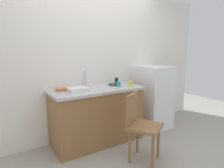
% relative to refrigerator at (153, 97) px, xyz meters
% --- Properties ---
extents(ground_plane, '(8.00, 8.00, 0.00)m').
position_rel_refrigerator_xyz_m(ground_plane, '(-1.07, -0.64, -0.57)').
color(ground_plane, '#9E998E').
extents(back_wall, '(4.80, 0.10, 2.42)m').
position_rel_refrigerator_xyz_m(back_wall, '(-1.07, 0.36, 0.63)').
color(back_wall, white).
rests_on(back_wall, ground_plane).
extents(cabinet_base, '(1.38, 0.60, 0.83)m').
position_rel_refrigerator_xyz_m(cabinet_base, '(-1.19, 0.01, -0.16)').
color(cabinet_base, olive).
rests_on(cabinet_base, ground_plane).
extents(countertop, '(1.42, 0.64, 0.04)m').
position_rel_refrigerator_xyz_m(countertop, '(-1.19, 0.01, 0.27)').
color(countertop, '#B7B7BC').
rests_on(countertop, cabinet_base).
extents(faucet, '(0.02, 0.02, 0.26)m').
position_rel_refrigerator_xyz_m(faucet, '(-1.26, 0.26, 0.42)').
color(faucet, '#B7B7BC').
rests_on(faucet, countertop).
extents(refrigerator, '(0.53, 0.61, 1.15)m').
position_rel_refrigerator_xyz_m(refrigerator, '(0.00, 0.00, 0.00)').
color(refrigerator, white).
rests_on(refrigerator, ground_plane).
extents(chair, '(0.55, 0.55, 0.89)m').
position_rel_refrigerator_xyz_m(chair, '(-0.96, -0.76, -0.08)').
color(chair, olive).
rests_on(chair, ground_plane).
extents(dish_tray, '(0.28, 0.20, 0.05)m').
position_rel_refrigerator_xyz_m(dish_tray, '(-1.51, -0.02, 0.32)').
color(dish_tray, white).
rests_on(dish_tray, countertop).
extents(terracotta_bowl, '(0.16, 0.16, 0.04)m').
position_rel_refrigerator_xyz_m(terracotta_bowl, '(-1.71, 0.13, 0.31)').
color(terracotta_bowl, '#C67042').
rests_on(terracotta_bowl, countertop).
extents(hotplate, '(0.17, 0.17, 0.02)m').
position_rel_refrigerator_xyz_m(hotplate, '(-0.82, 0.10, 0.30)').
color(hotplate, '#2D2D2D').
rests_on(hotplate, countertop).
extents(cup_yellow, '(0.06, 0.06, 0.08)m').
position_rel_refrigerator_xyz_m(cup_yellow, '(-0.65, -0.15, 0.34)').
color(cup_yellow, yellow).
rests_on(cup_yellow, countertop).
extents(cup_teal, '(0.08, 0.08, 0.08)m').
position_rel_refrigerator_xyz_m(cup_teal, '(-0.82, -0.05, 0.33)').
color(cup_teal, teal).
rests_on(cup_teal, countertop).
extents(cup_black, '(0.06, 0.06, 0.10)m').
position_rel_refrigerator_xyz_m(cup_black, '(-0.70, 0.18, 0.34)').
color(cup_black, black).
rests_on(cup_black, countertop).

